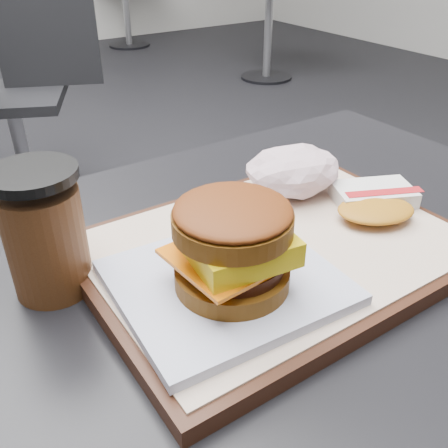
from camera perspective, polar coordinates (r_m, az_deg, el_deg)
customer_table at (r=0.66m, az=5.92°, el=-16.83°), size 0.80×0.60×0.77m
serving_tray at (r=0.52m, az=5.80°, el=-2.99°), size 0.38×0.28×0.02m
breakfast_sandwich at (r=0.42m, az=0.79°, el=-3.46°), size 0.20×0.18×0.09m
hash_brown at (r=0.59m, az=16.80°, el=2.53°), size 0.13×0.12×0.02m
crumpled_wrapper at (r=0.60m, az=7.95°, el=6.02°), size 0.12×0.09×0.05m
coffee_cup at (r=0.48m, az=-19.76°, el=-1.27°), size 0.08×0.08×0.12m
neighbor_chair at (r=2.25m, az=-21.87°, el=14.81°), size 0.66×0.56×0.88m
bg_table_near at (r=4.03m, az=5.22°, el=24.01°), size 0.66×0.66×0.75m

